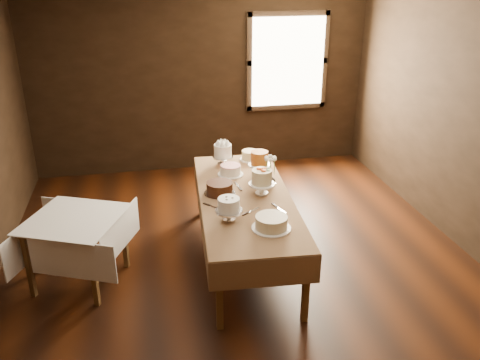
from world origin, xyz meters
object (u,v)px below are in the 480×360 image
object	(u,v)px
cake_cream	(271,223)
cake_server_a	(254,210)
cake_lattice	(230,171)
cake_server_c	(237,185)
cake_speckled	(250,156)
flower_vase	(270,179)
cake_server_d	(271,185)
cake_chocolate	(220,188)
cake_swirl	(229,210)
cake_caramel	(259,165)
cake_server_e	(216,208)
side_table	(75,226)
cake_meringue	(223,155)
cake_flowers	(262,183)
display_table	(245,201)
cake_server_b	(281,210)

from	to	relation	value
cake_cream	cake_server_a	size ratio (longest dim) A/B	1.71
cake_lattice	cake_server_c	xyz separation A→B (m)	(0.02, -0.29, -0.05)
cake_speckled	flower_vase	bearing A→B (deg)	-86.14
cake_lattice	cake_server_d	bearing A→B (deg)	-45.26
cake_chocolate	cake_swirl	bearing A→B (deg)	-91.16
cake_caramel	cake_server_e	world-z (taller)	cake_caramel
cake_caramel	cake_swirl	size ratio (longest dim) A/B	1.14
flower_vase	cake_speckled	bearing A→B (deg)	93.86
cake_lattice	side_table	bearing A→B (deg)	-157.82
cake_speckled	cake_server_a	xyz separation A→B (m)	(-0.26, -1.33, -0.05)
cake_meringue	cake_server_e	world-z (taller)	cake_meringue
cake_speckled	cake_flowers	distance (m)	0.99
cake_swirl	cake_flowers	bearing A→B (deg)	48.80
cake_speckled	cake_swirl	world-z (taller)	cake_swirl
display_table	cake_server_c	bearing A→B (deg)	95.11
cake_chocolate	cake_swirl	world-z (taller)	cake_swirl
cake_meringue	cake_flowers	size ratio (longest dim) A/B	0.91
cake_server_d	cake_speckled	bearing A→B (deg)	56.22
cake_server_e	flower_vase	bearing A→B (deg)	82.02
cake_chocolate	cake_server_c	distance (m)	0.30
cake_server_d	cake_lattice	bearing A→B (deg)	96.98
cake_server_a	cake_server_d	bearing A→B (deg)	25.04
cake_caramel	cake_server_d	xyz separation A→B (m)	(0.05, -0.30, -0.12)
flower_vase	cake_server_d	bearing A→B (deg)	-82.39
cake_meringue	cake_speckled	world-z (taller)	cake_meringue
cake_lattice	cake_server_d	xyz separation A→B (m)	(0.37, -0.38, -0.05)
side_table	flower_vase	bearing A→B (deg)	9.08
cake_server_d	cake_caramel	bearing A→B (deg)	62.37
display_table	cake_cream	bearing A→B (deg)	-83.31
flower_vase	cake_server_a	bearing A→B (deg)	-118.62
cake_lattice	cake_server_d	distance (m)	0.53
cake_lattice	cake_chocolate	world-z (taller)	cake_chocolate
cake_meringue	cake_cream	bearing A→B (deg)	-84.45
cake_server_a	flower_vase	bearing A→B (deg)	26.42
cake_caramel	cake_server_a	size ratio (longest dim) A/B	1.23
cake_server_b	flower_vase	size ratio (longest dim) A/B	1.97
side_table	cake_lattice	world-z (taller)	cake_lattice
display_table	flower_vase	world-z (taller)	flower_vase
cake_speckled	cake_cream	xyz separation A→B (m)	(-0.19, -1.72, 0.00)
cake_swirl	flower_vase	xyz separation A→B (m)	(0.59, 0.72, -0.04)
cake_speckled	cake_swirl	bearing A→B (deg)	-109.79
cake_swirl	cake_server_e	size ratio (longest dim) A/B	1.08
cake_lattice	cake_server_a	size ratio (longest dim) A/B	1.36
cake_chocolate	cake_flowers	distance (m)	0.44
cake_caramel	cake_server_e	size ratio (longest dim) A/B	1.23
display_table	cake_chocolate	bearing A→B (deg)	157.02
cake_cream	cake_server_a	xyz separation A→B (m)	(-0.07, 0.39, -0.06)
cake_server_c	cake_server_d	bearing A→B (deg)	-109.53
cake_flowers	cake_cream	distance (m)	0.75
side_table	cake_server_c	bearing A→B (deg)	12.96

